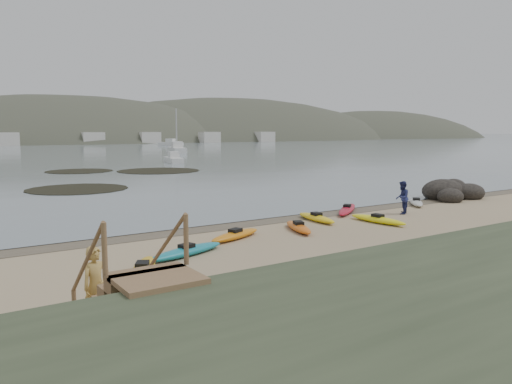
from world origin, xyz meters
TOP-DOWN VIEW (x-y plane):
  - ground at (0.00, 0.00)m, footprint 600.00×600.00m
  - wet_sand at (0.00, -0.30)m, footprint 60.00×60.00m
  - stairs at (-11.00, -11.62)m, footprint 1.50×2.70m
  - kayaks at (0.76, -3.22)m, footprint 22.61×8.83m
  - person_west at (-11.12, -9.74)m, footprint 0.82×0.65m
  - person_east at (7.96, -2.95)m, footprint 1.15×1.08m
  - rock_cluster at (16.16, -0.38)m, footprint 5.10×3.72m
  - kelp_mats at (2.24, 29.71)m, footprint 21.12×25.43m
  - moored_boats at (12.74, 83.00)m, footprint 86.27×84.18m
  - far_hills at (39.38, 193.97)m, footprint 550.00×135.00m
  - far_town at (6.00, 145.00)m, footprint 199.00×5.00m

SIDE VIEW (x-z plane):
  - far_hills at x=39.38m, z-range -55.93..24.07m
  - ground at x=0.00m, z-range 0.00..0.00m
  - wet_sand at x=0.00m, z-range 0.00..0.00m
  - kelp_mats at x=2.24m, z-range 0.01..0.05m
  - kayaks at x=0.76m, z-range 0.00..0.34m
  - rock_cluster at x=16.16m, z-range -0.60..1.03m
  - moored_boats at x=12.74m, z-range -0.07..1.18m
  - person_east at x=7.96m, z-range 0.00..1.87m
  - person_west at x=-11.12m, z-range 0.00..1.96m
  - stairs at x=-11.00m, z-range 0.00..2.10m
  - far_town at x=6.00m, z-range 0.00..4.00m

